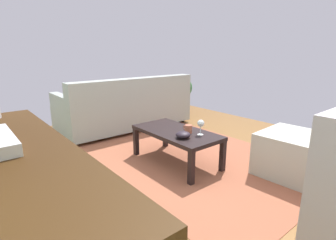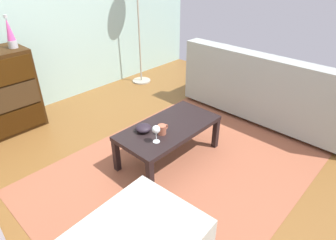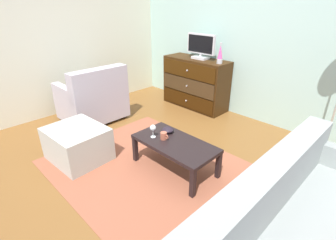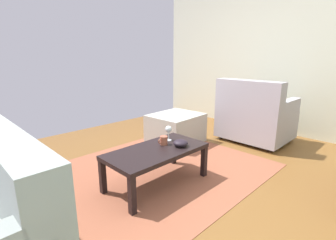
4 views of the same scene
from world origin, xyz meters
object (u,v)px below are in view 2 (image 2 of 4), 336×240
object	(u,v)px
coffee_table	(169,130)
couch_large	(269,91)
bowl_decorative	(143,128)
mug	(162,129)
wine_glass	(156,130)
lava_lamp	(10,34)

from	to	relation	value
coffee_table	couch_large	bearing A→B (deg)	-10.53
coffee_table	couch_large	size ratio (longest dim) A/B	0.49
coffee_table	bowl_decorative	distance (m)	0.26
coffee_table	mug	distance (m)	0.17
wine_glass	bowl_decorative	size ratio (longest dim) A/B	1.08
wine_glass	lava_lamp	bearing A→B (deg)	100.95
wine_glass	couch_large	xyz separation A→B (m)	(1.73, -0.18, -0.16)
wine_glass	mug	world-z (taller)	wine_glass
lava_lamp	couch_large	size ratio (longest dim) A/B	0.16
lava_lamp	wine_glass	distance (m)	1.87
lava_lamp	couch_large	bearing A→B (deg)	-42.99
coffee_table	wine_glass	world-z (taller)	wine_glass
coffee_table	wine_glass	distance (m)	0.32
mug	couch_large	bearing A→B (deg)	-8.11
wine_glass	coffee_table	bearing A→B (deg)	20.61
mug	couch_large	size ratio (longest dim) A/B	0.06
couch_large	mug	bearing A→B (deg)	171.89
wine_glass	couch_large	world-z (taller)	couch_large
lava_lamp	wine_glass	size ratio (longest dim) A/B	2.10
bowl_decorative	lava_lamp	bearing A→B (deg)	103.71
bowl_decorative	mug	bearing A→B (deg)	-60.37
coffee_table	wine_glass	size ratio (longest dim) A/B	6.24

